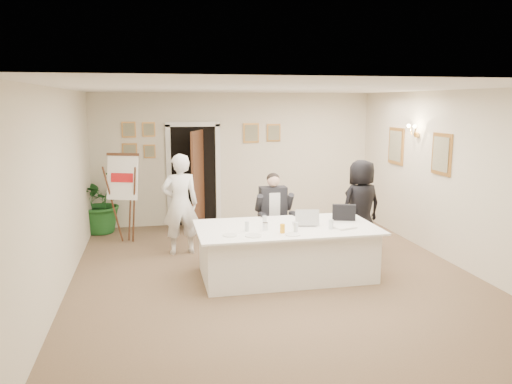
{
  "coord_description": "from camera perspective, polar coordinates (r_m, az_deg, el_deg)",
  "views": [
    {
      "loc": [
        -1.76,
        -7.08,
        2.61
      ],
      "look_at": [
        -0.15,
        0.6,
        1.19
      ],
      "focal_mm": 35.0,
      "sensor_mm": 36.0,
      "label": 1
    }
  ],
  "objects": [
    {
      "name": "floor",
      "position": [
        7.75,
        1.99,
        -9.43
      ],
      "size": [
        7.0,
        7.0,
        0.0
      ],
      "primitive_type": "plane",
      "color": "brown",
      "rests_on": "ground"
    },
    {
      "name": "ceiling",
      "position": [
        7.3,
        2.13,
        11.76
      ],
      "size": [
        6.0,
        7.0,
        0.02
      ],
      "primitive_type": "cube",
      "color": "white",
      "rests_on": "wall_back"
    },
    {
      "name": "wall_back",
      "position": [
        10.79,
        -2.41,
        3.82
      ],
      "size": [
        6.0,
        0.1,
        2.8
      ],
      "primitive_type": "cube",
      "color": "beige",
      "rests_on": "floor"
    },
    {
      "name": "wall_front",
      "position": [
        4.17,
        13.76,
        -6.92
      ],
      "size": [
        6.0,
        0.1,
        2.8
      ],
      "primitive_type": "cube",
      "color": "beige",
      "rests_on": "floor"
    },
    {
      "name": "wall_left",
      "position": [
        7.29,
        -21.49,
        -0.01
      ],
      "size": [
        0.1,
        7.0,
        2.8
      ],
      "primitive_type": "cube",
      "color": "beige",
      "rests_on": "floor"
    },
    {
      "name": "wall_right",
      "position": [
        8.61,
        21.83,
        1.45
      ],
      "size": [
        0.1,
        7.0,
        2.8
      ],
      "primitive_type": "cube",
      "color": "beige",
      "rests_on": "floor"
    },
    {
      "name": "doorway",
      "position": [
        10.55,
        -6.97,
        1.65
      ],
      "size": [
        1.14,
        0.86,
        2.2
      ],
      "color": "black",
      "rests_on": "floor"
    },
    {
      "name": "pictures_back_wall",
      "position": [
        10.62,
        -6.69,
        6.1
      ],
      "size": [
        3.4,
        0.06,
        0.8
      ],
      "primitive_type": null,
      "color": "#C18842",
      "rests_on": "wall_back"
    },
    {
      "name": "pictures_right_wall",
      "position": [
        9.57,
        17.86,
        4.62
      ],
      "size": [
        0.06,
        2.2,
        0.8
      ],
      "primitive_type": null,
      "color": "#C18842",
      "rests_on": "wall_right"
    },
    {
      "name": "wall_sconce",
      "position": [
        9.51,
        17.61,
        6.72
      ],
      "size": [
        0.2,
        0.3,
        0.24
      ],
      "primitive_type": null,
      "color": "gold",
      "rests_on": "wall_right"
    },
    {
      "name": "conference_table",
      "position": [
        7.59,
        3.46,
        -6.73
      ],
      "size": [
        2.68,
        1.43,
        0.78
      ],
      "color": "white",
      "rests_on": "floor"
    },
    {
      "name": "seated_man",
      "position": [
        8.52,
        2.02,
        -2.54
      ],
      "size": [
        0.74,
        0.77,
        1.44
      ],
      "primitive_type": null,
      "rotation": [
        0.0,
        0.0,
        -0.2
      ],
      "color": "black",
      "rests_on": "floor"
    },
    {
      "name": "flip_chart",
      "position": [
        9.57,
        -14.67,
        -1.17
      ],
      "size": [
        0.6,
        0.45,
        1.65
      ],
      "color": "#3C2113",
      "rests_on": "floor"
    },
    {
      "name": "standing_man",
      "position": [
        8.68,
        -8.66,
        -1.39
      ],
      "size": [
        0.68,
        0.49,
        1.75
      ],
      "primitive_type": "imported",
      "rotation": [
        0.0,
        0.0,
        3.26
      ],
      "color": "white",
      "rests_on": "floor"
    },
    {
      "name": "standing_woman",
      "position": [
        8.93,
        11.91,
        -1.56
      ],
      "size": [
        0.89,
        0.69,
        1.63
      ],
      "primitive_type": "imported",
      "rotation": [
        0.0,
        0.0,
        3.37
      ],
      "color": "black",
      "rests_on": "floor"
    },
    {
      "name": "potted_palm",
      "position": [
        10.52,
        -17.32,
        -0.99
      ],
      "size": [
        1.53,
        1.51,
        1.28
      ],
      "primitive_type": "imported",
      "rotation": [
        0.0,
        0.0,
        0.69
      ],
      "color": "#1C5620",
      "rests_on": "floor"
    },
    {
      "name": "laptop",
      "position": [
        7.59,
        5.58,
        -2.69
      ],
      "size": [
        0.42,
        0.43,
        0.28
      ],
      "primitive_type": null,
      "rotation": [
        0.0,
        0.0,
        -0.19
      ],
      "color": "#B7BABC",
      "rests_on": "conference_table"
    },
    {
      "name": "laptop_bag",
      "position": [
        7.95,
        10.01,
        -2.31
      ],
      "size": [
        0.37,
        0.2,
        0.25
      ],
      "primitive_type": "cube",
      "rotation": [
        0.0,
        0.0,
        -0.31
      ],
      "color": "black",
      "rests_on": "conference_table"
    },
    {
      "name": "paper_stack",
      "position": [
        7.47,
        10.08,
        -3.98
      ],
      "size": [
        0.35,
        0.29,
        0.03
      ],
      "primitive_type": "cube",
      "rotation": [
        0.0,
        0.0,
        0.27
      ],
      "color": "white",
      "rests_on": "conference_table"
    },
    {
      "name": "plate_left",
      "position": [
        6.97,
        -2.98,
        -4.95
      ],
      "size": [
        0.23,
        0.23,
        0.01
      ],
      "primitive_type": "cylinder",
      "rotation": [
        0.0,
        0.0,
        0.1
      ],
      "color": "white",
      "rests_on": "conference_table"
    },
    {
      "name": "plate_mid",
      "position": [
        6.93,
        -0.3,
        -5.01
      ],
      "size": [
        0.27,
        0.27,
        0.01
      ],
      "primitive_type": "cylinder",
      "rotation": [
        0.0,
        0.0,
        0.17
      ],
      "color": "white",
      "rests_on": "conference_table"
    },
    {
      "name": "plate_near",
      "position": [
        7.01,
        4.22,
        -4.87
      ],
      "size": [
        0.27,
        0.27,
        0.01
      ],
      "primitive_type": "cylinder",
      "rotation": [
        0.0,
        0.0,
        -0.33
      ],
      "color": "white",
      "rests_on": "conference_table"
    },
    {
      "name": "glass_a",
      "position": [
        7.18,
        -1.06,
        -3.96
      ],
      "size": [
        0.07,
        0.07,
        0.14
      ],
      "primitive_type": "cylinder",
      "rotation": [
        0.0,
        0.0,
        -0.1
      ],
      "color": "silver",
      "rests_on": "conference_table"
    },
    {
      "name": "glass_b",
      "position": [
        7.17,
        4.58,
        -4.02
      ],
      "size": [
        0.08,
        0.08,
        0.14
      ],
      "primitive_type": "cylinder",
      "rotation": [
        0.0,
        0.0,
        -0.22
      ],
      "color": "silver",
      "rests_on": "conference_table"
    },
    {
      "name": "glass_c",
      "position": [
        7.39,
        8.57,
        -3.66
      ],
      "size": [
        0.09,
        0.09,
        0.14
      ],
      "primitive_type": "cylinder",
      "rotation": [
        0.0,
        0.0,
        -0.3
      ],
      "color": "silver",
      "rests_on": "conference_table"
    },
    {
      "name": "glass_d",
      "position": [
        7.54,
        0.99,
        -3.28
      ],
      "size": [
        0.07,
        0.07,
        0.14
      ],
      "primitive_type": "cylinder",
      "rotation": [
        0.0,
        0.0,
        0.02
      ],
      "color": "silver",
      "rests_on": "conference_table"
    },
    {
      "name": "oj_glass",
      "position": [
        7.09,
        3.04,
        -4.19
      ],
      "size": [
        0.08,
        0.08,
        0.13
      ],
      "primitive_type": "cylinder",
      "rotation": [
        0.0,
        0.0,
        -0.14
      ],
      "color": "orange",
      "rests_on": "conference_table"
    },
    {
      "name": "steel_jug",
      "position": [
        7.25,
        1.08,
        -3.95
      ],
      "size": [
        0.08,
        0.08,
        0.11
      ],
      "primitive_type": "cylinder",
      "rotation": [
        0.0,
        0.0,
        -0.03
      ],
      "color": "silver",
      "rests_on": "conference_table"
    }
  ]
}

